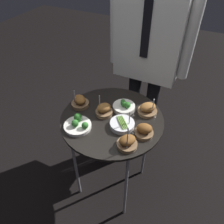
# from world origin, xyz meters

# --- Properties ---
(ground_plane) EXTENTS (8.00, 8.00, 0.00)m
(ground_plane) POSITION_xyz_m (0.00, 0.00, 0.00)
(ground_plane) COLOR black
(serving_cart) EXTENTS (0.67, 0.67, 0.77)m
(serving_cart) POSITION_xyz_m (0.00, 0.00, 0.71)
(serving_cart) COLOR black
(serving_cart) RESTS_ON ground_plane
(bowl_roast_front_right) EXTENTS (0.11, 0.12, 0.14)m
(bowl_roast_front_right) POSITION_xyz_m (-0.06, 0.01, 0.80)
(bowl_roast_front_right) COLOR brown
(bowl_roast_front_right) RESTS_ON serving_cart
(bowl_broccoli_back_right) EXTENTS (0.15, 0.15, 0.07)m
(bowl_broccoli_back_right) POSITION_xyz_m (0.04, 0.11, 0.79)
(bowl_broccoli_back_right) COLOR silver
(bowl_broccoli_back_right) RESTS_ON serving_cart
(bowl_asparagus_mid_left) EXTENTS (0.15, 0.15, 0.13)m
(bowl_asparagus_mid_left) POSITION_xyz_m (0.09, -0.04, 0.79)
(bowl_asparagus_mid_left) COLOR silver
(bowl_asparagus_mid_left) RESTS_ON serving_cart
(bowl_roast_front_left) EXTENTS (0.13, 0.13, 0.13)m
(bowl_roast_front_left) POSITION_xyz_m (0.19, 0.15, 0.80)
(bowl_roast_front_left) COLOR brown
(bowl_roast_front_left) RESTS_ON serving_cart
(bowl_roast_far_rim) EXTENTS (0.12, 0.12, 0.14)m
(bowl_roast_far_rim) POSITION_xyz_m (-0.25, 0.02, 0.80)
(bowl_roast_far_rim) COLOR brown
(bowl_roast_far_rim) RESTS_ON serving_cart
(bowl_roast_center) EXTENTS (0.11, 0.11, 0.08)m
(bowl_roast_center) POSITION_xyz_m (0.23, -0.05, 0.80)
(bowl_roast_center) COLOR brown
(bowl_roast_center) RESTS_ON serving_cart
(bowl_roast_front_center) EXTENTS (0.12, 0.12, 0.18)m
(bowl_roast_front_center) POSITION_xyz_m (0.18, -0.18, 0.80)
(bowl_roast_front_center) COLOR brown
(bowl_roast_front_center) RESTS_ON serving_cart
(bowl_broccoli_back_left) EXTENTS (0.17, 0.17, 0.07)m
(bowl_broccoli_back_left) POSITION_xyz_m (-0.15, -0.17, 0.79)
(bowl_broccoli_back_left) COLOR silver
(bowl_broccoli_back_left) RESTS_ON serving_cart
(waiter_figure) EXTENTS (0.61, 0.23, 1.66)m
(waiter_figure) POSITION_xyz_m (0.04, 0.52, 1.05)
(waiter_figure) COLOR black
(waiter_figure) RESTS_ON ground_plane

